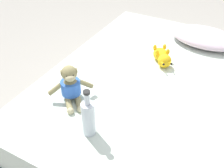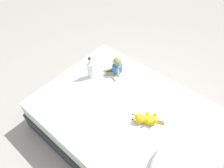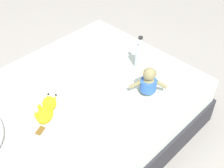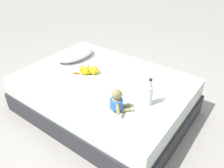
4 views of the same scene
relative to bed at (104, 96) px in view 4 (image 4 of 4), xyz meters
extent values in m
plane|color=#9E998E|center=(0.00, 0.00, -0.23)|extent=(16.00, 16.00, 0.00)
cube|color=#2D2D33|center=(0.00, 0.00, -0.11)|extent=(1.41, 1.97, 0.24)
cube|color=silver|center=(0.00, 0.00, 0.12)|extent=(1.37, 1.91, 0.23)
ellipsoid|color=silver|center=(0.20, 0.65, 0.30)|extent=(0.59, 0.40, 0.12)
ellipsoid|color=#8E8456|center=(-0.37, -0.45, 0.31)|extent=(0.15, 0.15, 0.15)
cylinder|color=blue|center=(-0.37, -0.45, 0.32)|extent=(0.17, 0.17, 0.09)
sphere|color=#8E8456|center=(-0.37, -0.45, 0.42)|extent=(0.10, 0.10, 0.10)
ellipsoid|color=#C1B789|center=(-0.34, -0.48, 0.42)|extent=(0.08, 0.08, 0.04)
sphere|color=black|center=(-0.33, -0.47, 0.43)|extent=(0.01, 0.01, 0.01)
sphere|color=black|center=(-0.36, -0.49, 0.43)|extent=(0.01, 0.01, 0.01)
cylinder|color=#8E8456|center=(-0.34, -0.42, 0.44)|extent=(0.03, 0.03, 0.03)
cylinder|color=#8E8456|center=(-0.40, -0.48, 0.44)|extent=(0.03, 0.03, 0.03)
cylinder|color=#8E8456|center=(-0.30, -0.38, 0.32)|extent=(0.09, 0.09, 0.08)
cylinder|color=#8E8456|center=(-0.44, -0.52, 0.32)|extent=(0.09, 0.09, 0.08)
cylinder|color=#8E8456|center=(-0.28, -0.50, 0.26)|extent=(0.10, 0.10, 0.04)
cylinder|color=#8E8456|center=(-0.33, -0.54, 0.26)|extent=(0.10, 0.10, 0.04)
sphere|color=#C1B789|center=(-0.25, -0.53, 0.26)|extent=(0.04, 0.04, 0.04)
sphere|color=#C1B789|center=(-0.29, -0.57, 0.26)|extent=(0.04, 0.04, 0.04)
ellipsoid|color=yellow|center=(-0.04, 0.24, 0.28)|extent=(0.18, 0.19, 0.08)
sphere|color=yellow|center=(0.02, 0.16, 0.29)|extent=(0.10, 0.10, 0.10)
cone|color=yellow|center=(0.07, 0.14, 0.30)|extent=(0.06, 0.07, 0.05)
sphere|color=black|center=(0.09, 0.12, 0.31)|extent=(0.02, 0.02, 0.02)
cone|color=yellow|center=(0.02, 0.11, 0.30)|extent=(0.06, 0.07, 0.05)
sphere|color=black|center=(0.04, 0.09, 0.31)|extent=(0.02, 0.02, 0.02)
sphere|color=red|center=(0.05, 0.18, 0.31)|extent=(0.02, 0.02, 0.02)
sphere|color=red|center=(0.00, 0.14, 0.31)|extent=(0.02, 0.02, 0.02)
ellipsoid|color=yellow|center=(0.02, 0.24, 0.32)|extent=(0.04, 0.04, 0.05)
ellipsoid|color=yellow|center=(-0.05, 0.19, 0.32)|extent=(0.04, 0.04, 0.05)
ellipsoid|color=yellow|center=(-0.03, 0.30, 0.32)|extent=(0.04, 0.04, 0.05)
ellipsoid|color=yellow|center=(-0.09, 0.26, 0.32)|extent=(0.04, 0.04, 0.05)
cube|color=brown|center=(-0.10, 0.33, 0.24)|extent=(0.06, 0.08, 0.01)
cylinder|color=silver|center=(-0.11, -0.65, 0.34)|extent=(0.07, 0.07, 0.21)
cylinder|color=silver|center=(-0.11, -0.65, 0.48)|extent=(0.03, 0.03, 0.07)
cylinder|color=black|center=(-0.11, -0.65, 0.52)|extent=(0.04, 0.04, 0.01)
camera|label=1|loc=(0.46, -1.45, 1.33)|focal=42.35mm
camera|label=2|loc=(1.02, 0.64, 1.97)|focal=32.04mm
camera|label=3|loc=(-1.33, 0.91, 1.78)|focal=47.93mm
camera|label=4|loc=(-1.72, -1.40, 1.59)|focal=36.09mm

